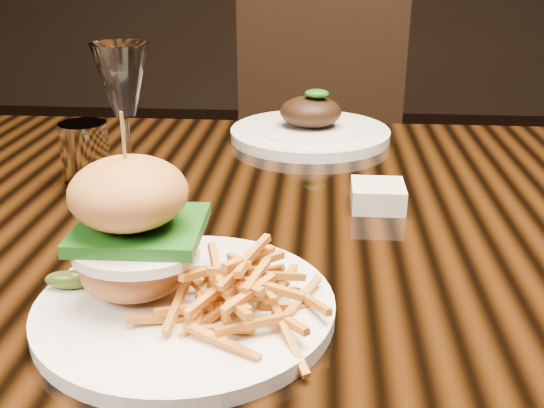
# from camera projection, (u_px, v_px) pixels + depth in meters

# --- Properties ---
(dining_table) EXTENTS (1.60, 0.90, 0.75)m
(dining_table) POSITION_uv_depth(u_px,v_px,m) (329.00, 265.00, 0.85)
(dining_table) COLOR black
(dining_table) RESTS_ON ground
(burger_plate) EXTENTS (0.28, 0.28, 0.19)m
(burger_plate) POSITION_uv_depth(u_px,v_px,m) (175.00, 267.00, 0.59)
(burger_plate) COLOR white
(burger_plate) RESTS_ON dining_table
(ramekin) EXTENTS (0.09, 0.09, 0.03)m
(ramekin) POSITION_uv_depth(u_px,v_px,m) (378.00, 196.00, 0.84)
(ramekin) COLOR white
(ramekin) RESTS_ON dining_table
(wine_glass) EXTENTS (0.08, 0.08, 0.21)m
(wine_glass) POSITION_uv_depth(u_px,v_px,m) (123.00, 85.00, 0.83)
(wine_glass) COLOR white
(wine_glass) RESTS_ON dining_table
(water_tumbler) EXTENTS (0.07, 0.07, 0.09)m
(water_tumbler) POSITION_uv_depth(u_px,v_px,m) (86.00, 154.00, 0.90)
(water_tumbler) COLOR white
(water_tumbler) RESTS_ON dining_table
(far_dish) EXTENTS (0.28, 0.28, 0.09)m
(far_dish) POSITION_uv_depth(u_px,v_px,m) (310.00, 129.00, 1.13)
(far_dish) COLOR white
(far_dish) RESTS_ON dining_table
(chair_far) EXTENTS (0.47, 0.47, 0.95)m
(chair_far) POSITION_uv_depth(u_px,v_px,m) (319.00, 155.00, 1.73)
(chair_far) COLOR black
(chair_far) RESTS_ON ground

